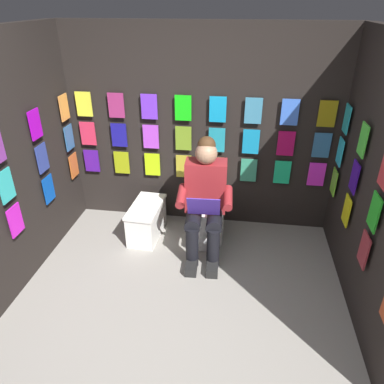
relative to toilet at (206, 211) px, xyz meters
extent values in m
plane|color=gray|center=(0.11, 1.71, -0.33)|extent=(30.00, 30.00, 0.00)
cube|color=black|center=(0.11, -0.42, 0.75)|extent=(2.95, 0.10, 2.14)
cube|color=#4A169A|center=(1.36, -0.34, 0.35)|extent=(0.17, 0.01, 0.26)
cube|color=#9CA913|center=(1.00, -0.34, 0.35)|extent=(0.17, 0.01, 0.26)
cube|color=#B8E511|center=(0.65, -0.34, 0.35)|extent=(0.17, 0.01, 0.26)
cube|color=gold|center=(0.29, -0.34, 0.35)|extent=(0.17, 0.01, 0.26)
cube|color=#C67627|center=(-0.06, -0.34, 0.35)|extent=(0.17, 0.01, 0.26)
cube|color=#349773|center=(-0.42, -0.34, 0.35)|extent=(0.17, 0.01, 0.26)
cube|color=#18C880|center=(-0.77, -0.34, 0.35)|extent=(0.17, 0.01, 0.26)
cube|color=#E729DD|center=(-1.13, -0.34, 0.35)|extent=(0.17, 0.01, 0.26)
cube|color=#DF2B4B|center=(1.36, -0.34, 0.67)|extent=(0.17, 0.01, 0.26)
cube|color=#1A178F|center=(1.00, -0.34, 0.67)|extent=(0.17, 0.01, 0.26)
cube|color=#B643DF|center=(0.65, -0.34, 0.67)|extent=(0.17, 0.01, 0.26)
cube|color=olive|center=(0.29, -0.34, 0.67)|extent=(0.17, 0.01, 0.26)
cube|color=teal|center=(-0.06, -0.34, 0.67)|extent=(0.17, 0.01, 0.26)
cube|color=#138CC5|center=(-0.42, -0.34, 0.67)|extent=(0.17, 0.01, 0.26)
cube|color=#AC0A4F|center=(-0.77, -0.34, 0.67)|extent=(0.17, 0.01, 0.26)
cube|color=#2E6291|center=(-1.13, -0.34, 0.67)|extent=(0.17, 0.01, 0.26)
cube|color=yellow|center=(1.36, -0.34, 1.00)|extent=(0.17, 0.01, 0.26)
cube|color=#A12C68|center=(1.00, -0.34, 1.00)|extent=(0.17, 0.01, 0.26)
cube|color=#7031E3|center=(0.65, -0.34, 1.00)|extent=(0.17, 0.01, 0.26)
cube|color=#15E413|center=(0.29, -0.34, 1.00)|extent=(0.17, 0.01, 0.26)
cube|color=#119AD9|center=(-0.06, -0.34, 1.00)|extent=(0.17, 0.01, 0.26)
cube|color=teal|center=(-0.42, -0.34, 1.00)|extent=(0.17, 0.01, 0.26)
cube|color=#3D70E5|center=(-0.77, -0.34, 1.00)|extent=(0.17, 0.01, 0.26)
cube|color=olive|center=(-1.13, -0.34, 1.00)|extent=(0.17, 0.01, 0.26)
cube|color=black|center=(-1.36, 0.67, 0.75)|extent=(0.10, 2.09, 2.14)
cube|color=#74DC30|center=(-1.28, -0.19, 0.35)|extent=(0.01, 0.17, 0.26)
cube|color=yellow|center=(-1.28, 0.38, 0.35)|extent=(0.01, 0.17, 0.26)
cube|color=maroon|center=(-1.28, 0.95, 0.35)|extent=(0.01, 0.17, 0.26)
cube|color=#2DC8E5|center=(-1.28, -0.19, 0.67)|extent=(0.01, 0.17, 0.26)
cube|color=#34108D|center=(-1.28, 0.38, 0.67)|extent=(0.01, 0.17, 0.26)
cube|color=green|center=(-1.28, 0.95, 0.67)|extent=(0.01, 0.17, 0.26)
cube|color=#22A9B8|center=(-1.28, -0.19, 1.00)|extent=(0.01, 0.17, 0.26)
cube|color=green|center=(-1.28, 0.38, 1.00)|extent=(0.01, 0.17, 0.26)
cube|color=black|center=(1.59, 0.67, 0.75)|extent=(0.10, 2.09, 2.14)
cube|color=#CF1BC4|center=(1.50, 0.95, 0.35)|extent=(0.01, 0.17, 0.26)
cube|color=blue|center=(1.50, 0.38, 0.35)|extent=(0.01, 0.17, 0.26)
cube|color=#CD6026|center=(1.50, -0.19, 0.35)|extent=(0.01, 0.17, 0.26)
cube|color=#2DB6B5|center=(1.50, 0.95, 0.67)|extent=(0.01, 0.17, 0.26)
cube|color=#2D3D91|center=(1.50, 0.38, 0.67)|extent=(0.01, 0.17, 0.26)
cube|color=#30649D|center=(1.50, -0.19, 0.67)|extent=(0.01, 0.17, 0.26)
cube|color=#A50BC2|center=(1.50, 0.38, 1.00)|extent=(0.01, 0.17, 0.26)
cube|color=#EB8E3F|center=(1.50, -0.19, 1.00)|extent=(0.01, 0.17, 0.26)
cylinder|color=white|center=(0.00, 0.08, -0.13)|extent=(0.38, 0.38, 0.40)
cylinder|color=white|center=(0.00, 0.08, 0.09)|extent=(0.41, 0.41, 0.02)
cube|color=white|center=(0.01, -0.18, 0.25)|extent=(0.39, 0.20, 0.36)
cylinder|color=white|center=(0.00, -0.09, 0.25)|extent=(0.39, 0.09, 0.39)
cube|color=maroon|center=(0.00, 0.11, 0.36)|extent=(0.41, 0.24, 0.52)
sphere|color=tan|center=(-0.01, 0.14, 0.71)|extent=(0.21, 0.21, 0.21)
sphere|color=#472D19|center=(0.00, 0.11, 0.78)|extent=(0.17, 0.17, 0.17)
cylinder|color=black|center=(-0.11, 0.30, 0.11)|extent=(0.17, 0.41, 0.15)
cylinder|color=black|center=(0.09, 0.31, 0.11)|extent=(0.17, 0.41, 0.15)
cylinder|color=black|center=(-0.12, 0.48, -0.11)|extent=(0.12, 0.12, 0.42)
cylinder|color=black|center=(0.08, 0.49, -0.11)|extent=(0.12, 0.12, 0.42)
cube|color=black|center=(-0.13, 0.54, -0.28)|extent=(0.12, 0.27, 0.09)
cube|color=black|center=(0.07, 0.55, -0.28)|extent=(0.12, 0.27, 0.09)
cylinder|color=maroon|center=(-0.23, 0.28, 0.33)|extent=(0.10, 0.31, 0.13)
cylinder|color=maroon|center=(0.21, 0.30, 0.33)|extent=(0.10, 0.31, 0.13)
cube|color=#5032B9|center=(-0.02, 0.45, 0.32)|extent=(0.31, 0.14, 0.23)
cube|color=white|center=(0.64, 0.05, -0.16)|extent=(0.31, 0.58, 0.34)
cube|color=white|center=(0.64, 0.05, 0.03)|extent=(0.33, 0.60, 0.03)
camera|label=1|loc=(-0.33, 3.28, 1.99)|focal=34.07mm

